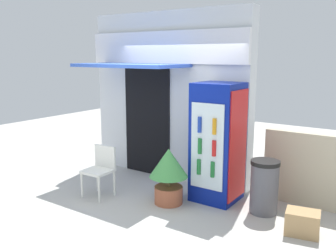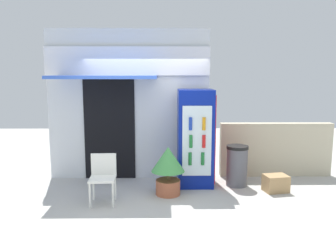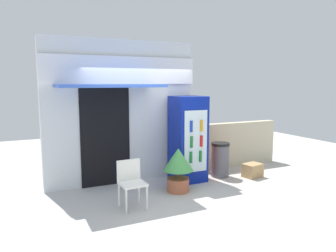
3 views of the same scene
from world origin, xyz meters
name	(u,v)px [view 1 (image 1 of 3)]	position (x,y,z in m)	size (l,w,h in m)	color
ground	(137,202)	(0.00, 0.00, 0.00)	(16.00, 16.00, 0.00)	beige
storefront_building	(167,93)	(-0.40, 1.40, 1.61)	(3.34, 1.28, 3.11)	silver
drink_cooler	(218,143)	(0.99, 0.84, 0.95)	(0.70, 0.74, 1.90)	navy
plastic_chair	(101,167)	(-0.69, -0.10, 0.49)	(0.45, 0.44, 0.83)	white
potted_plant_near_shop	(169,171)	(0.43, 0.26, 0.54)	(0.61, 0.61, 0.89)	#AD5B3D
trash_bin	(264,187)	(1.80, 0.77, 0.41)	(0.43, 0.43, 0.81)	#595960
cardboard_box	(302,223)	(2.47, 0.40, 0.16)	(0.43, 0.32, 0.32)	tan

